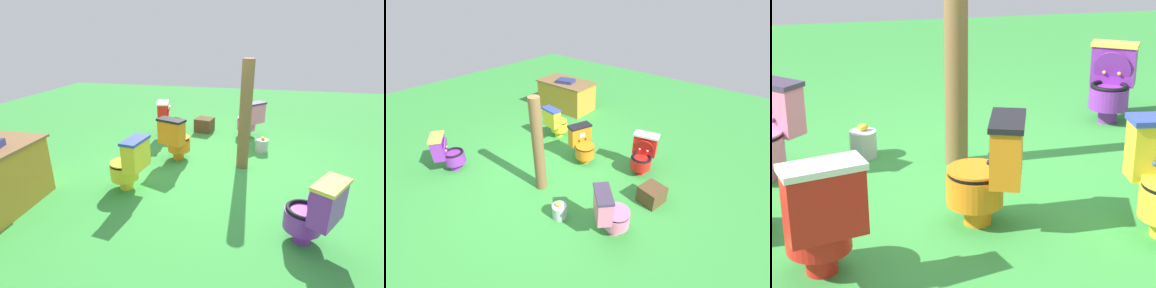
# 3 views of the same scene
# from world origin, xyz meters

# --- Properties ---
(ground) EXTENTS (14.00, 14.00, 0.00)m
(ground) POSITION_xyz_m (0.00, 0.00, 0.00)
(ground) COLOR green
(toilet_red) EXTENTS (0.51, 0.58, 0.73)m
(toilet_red) POSITION_xyz_m (1.14, 1.22, 0.37)
(toilet_red) COLOR red
(toilet_red) RESTS_ON ground
(toilet_pink) EXTENTS (0.63, 0.63, 0.73)m
(toilet_pink) POSITION_xyz_m (1.49, -0.35, 0.37)
(toilet_pink) COLOR pink
(toilet_pink) RESTS_ON ground
(toilet_yellow) EXTENTS (0.46, 0.54, 0.73)m
(toilet_yellow) POSITION_xyz_m (-0.96, 1.12, 0.37)
(toilet_yellow) COLOR yellow
(toilet_yellow) RESTS_ON ground
(toilet_orange) EXTENTS (0.60, 0.54, 0.73)m
(toilet_orange) POSITION_xyz_m (0.08, 0.78, 0.37)
(toilet_orange) COLOR orange
(toilet_orange) RESTS_ON ground
(toilet_purple) EXTENTS (0.61, 0.63, 0.73)m
(toilet_purple) POSITION_xyz_m (-1.60, -1.04, 0.37)
(toilet_purple) COLOR purple
(toilet_purple) RESTS_ON ground
(vendor_table) EXTENTS (1.49, 0.91, 0.85)m
(vendor_table) POSITION_xyz_m (-1.89, 2.49, 0.39)
(vendor_table) COLOR #B7842D
(vendor_table) RESTS_ON ground
(wooden_post) EXTENTS (0.18, 0.18, 1.64)m
(wooden_post) POSITION_xyz_m (0.06, -0.29, 0.82)
(wooden_post) COLOR brown
(wooden_post) RESTS_ON ground
(small_crate) EXTENTS (0.40, 0.41, 0.28)m
(small_crate) POSITION_xyz_m (1.66, 0.59, 0.14)
(small_crate) COLOR brown
(small_crate) RESTS_ON ground
(lemon_bucket) EXTENTS (0.22, 0.22, 0.28)m
(lemon_bucket) POSITION_xyz_m (0.77, -0.59, 0.12)
(lemon_bucket) COLOR #B7B7BF
(lemon_bucket) RESTS_ON ground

